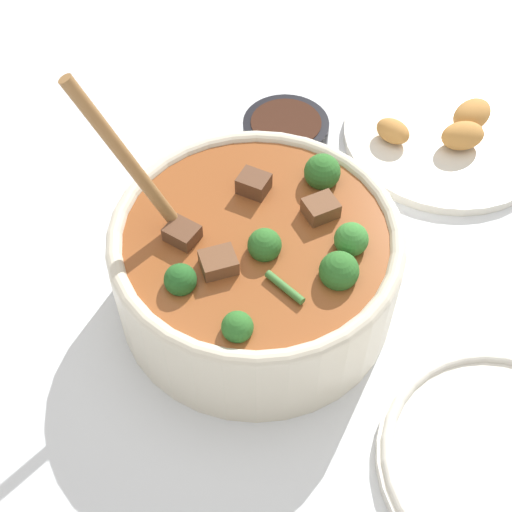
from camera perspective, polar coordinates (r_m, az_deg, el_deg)
ground_plane at (r=0.74m, az=0.00°, el=-3.38°), size 4.00×4.00×0.00m
stew_bowl at (r=0.69m, az=0.02°, el=-0.41°), size 0.28×0.29×0.27m
condiment_bowl at (r=0.88m, az=2.38°, el=9.86°), size 0.10×0.10×0.04m
empty_plate at (r=0.68m, az=19.31°, el=-15.37°), size 0.22×0.22×0.02m
food_plate at (r=0.92m, az=14.99°, el=9.35°), size 0.25×0.25×0.05m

